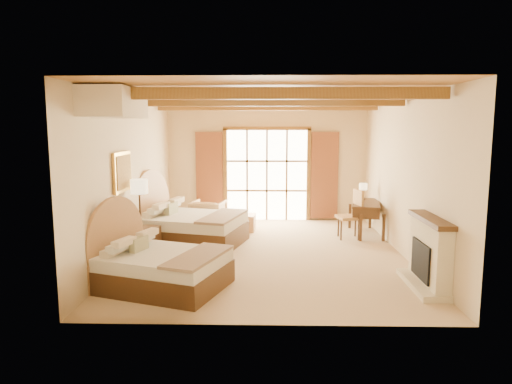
{
  "coord_description": "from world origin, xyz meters",
  "views": [
    {
      "loc": [
        -0.02,
        -9.18,
        2.57
      ],
      "look_at": [
        -0.23,
        0.2,
        1.24
      ],
      "focal_mm": 32.0,
      "sensor_mm": 36.0,
      "label": 1
    }
  ],
  "objects_px": {
    "desk": "(366,217)",
    "bed_far": "(185,225)",
    "nightstand": "(145,242)",
    "bed_near": "(154,265)",
    "armchair": "(208,215)"
  },
  "relations": [
    {
      "from": "bed_far",
      "to": "nightstand",
      "type": "distance_m",
      "value": 1.26
    },
    {
      "from": "bed_near",
      "to": "nightstand",
      "type": "height_order",
      "value": "bed_near"
    },
    {
      "from": "bed_far",
      "to": "nightstand",
      "type": "bearing_deg",
      "value": -104.63
    },
    {
      "from": "bed_near",
      "to": "armchair",
      "type": "relative_size",
      "value": 2.87
    },
    {
      "from": "bed_near",
      "to": "desk",
      "type": "distance_m",
      "value": 5.7
    },
    {
      "from": "nightstand",
      "to": "desk",
      "type": "height_order",
      "value": "desk"
    },
    {
      "from": "bed_near",
      "to": "bed_far",
      "type": "bearing_deg",
      "value": 109.14
    },
    {
      "from": "bed_far",
      "to": "armchair",
      "type": "bearing_deg",
      "value": 92.03
    },
    {
      "from": "desk",
      "to": "armchair",
      "type": "bearing_deg",
      "value": -174.48
    },
    {
      "from": "bed_near",
      "to": "armchair",
      "type": "xyz_separation_m",
      "value": [
        0.33,
        4.3,
        -0.01
      ]
    },
    {
      "from": "desk",
      "to": "bed_far",
      "type": "bearing_deg",
      "value": -154.29
    },
    {
      "from": "armchair",
      "to": "desk",
      "type": "relative_size",
      "value": 0.52
    },
    {
      "from": "bed_near",
      "to": "armchair",
      "type": "height_order",
      "value": "bed_near"
    },
    {
      "from": "bed_near",
      "to": "desk",
      "type": "relative_size",
      "value": 1.51
    },
    {
      "from": "armchair",
      "to": "desk",
      "type": "distance_m",
      "value": 3.91
    }
  ]
}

